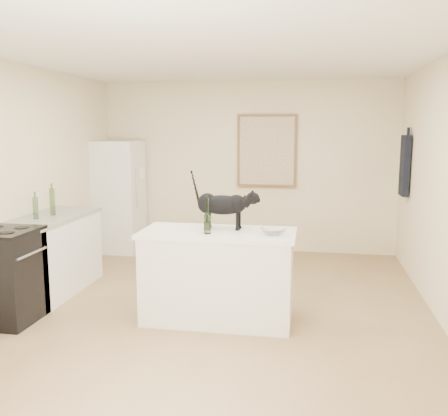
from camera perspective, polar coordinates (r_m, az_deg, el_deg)
floor at (r=5.27m, az=-1.35°, el=-11.81°), size 5.50×5.50×0.00m
ceiling at (r=4.98m, az=-1.46°, el=17.41°), size 5.50×5.50×0.00m
wall_back at (r=7.66m, az=2.70°, el=4.73°), size 4.50×0.00×4.50m
wall_front at (r=2.37m, az=-14.82°, el=-5.36°), size 4.50×0.00×4.50m
wall_left at (r=5.84m, az=-23.63°, el=2.62°), size 0.00×5.50×5.50m
island_base at (r=4.93m, az=-0.68°, el=-8.03°), size 1.44×0.67×0.86m
island_top at (r=4.81m, az=-0.69°, el=-2.90°), size 1.50×0.70×0.04m
left_cabinets at (r=6.08m, az=-19.18°, el=-5.23°), size 0.60×1.40×0.86m
left_countertop at (r=5.99m, az=-19.40°, el=-1.05°), size 0.62×1.44×0.04m
stove at (r=5.34m, az=-23.92°, el=-7.25°), size 0.60×0.60×0.90m
fridge at (r=7.82m, az=-12.03°, el=1.31°), size 0.68×0.68×1.70m
artwork_frame at (r=7.58m, az=4.95°, el=6.55°), size 0.90×0.03×1.10m
artwork_canvas at (r=7.57m, az=4.94°, el=6.55°), size 0.82×0.00×1.02m
hanging_garment at (r=7.00m, az=20.07°, el=4.60°), size 0.08×0.34×0.80m
black_cat at (r=4.89m, az=-0.21°, el=0.06°), size 0.62×0.21×0.43m
wine_bottle at (r=4.67m, az=-1.93°, el=-1.08°), size 0.07×0.07×0.31m
glass_bowl at (r=4.66m, az=5.68°, el=-2.71°), size 0.26×0.26×0.06m
fridge_paper at (r=7.72m, az=-9.56°, el=3.98°), size 0.06×0.13×0.18m
counter_bottle_cluster at (r=5.93m, az=-19.87°, el=0.39°), size 0.12×0.31×0.31m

